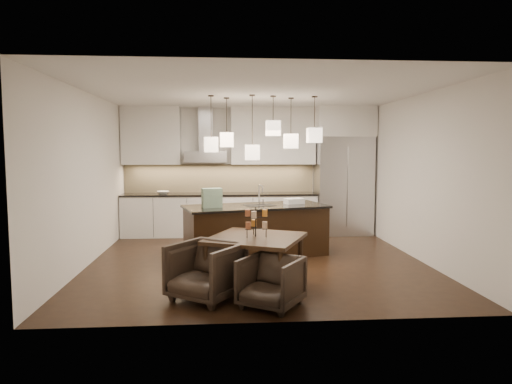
{
  "coord_description": "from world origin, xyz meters",
  "views": [
    {
      "loc": [
        -0.57,
        -7.51,
        1.86
      ],
      "look_at": [
        0.0,
        0.2,
        1.15
      ],
      "focal_mm": 32.0,
      "sensor_mm": 36.0,
      "label": 1
    }
  ],
  "objects": [
    {
      "name": "island_top",
      "position": [
        0.01,
        0.46,
        0.87
      ],
      "size": [
        2.68,
        1.65,
        0.04
      ],
      "primitive_type": "cube",
      "rotation": [
        0.0,
        0.0,
        0.26
      ],
      "color": "black",
      "rests_on": "island_body"
    },
    {
      "name": "armchair_right",
      "position": [
        -0.01,
        -2.27,
        0.3
      ],
      "size": [
        0.91,
        0.91,
        0.61
      ],
      "primitive_type": "imported",
      "rotation": [
        0.0,
        0.0,
        -0.58
      ],
      "color": "black",
      "rests_on": "floor"
    },
    {
      "name": "pendant_d",
      "position": [
        0.67,
        0.71,
        2.02
      ],
      "size": [
        0.24,
        0.24,
        0.26
      ],
      "primitive_type": "cube",
      "color": "beige",
      "rests_on": "ceiling"
    },
    {
      "name": "fridge_panel",
      "position": [
        2.1,
        2.38,
        2.47
      ],
      "size": [
        1.26,
        0.72,
        0.65
      ],
      "primitive_type": "cube",
      "color": "silver",
      "rests_on": "refrigerator"
    },
    {
      "name": "refrigerator",
      "position": [
        2.1,
        2.38,
        1.07
      ],
      "size": [
        1.2,
        0.72,
        2.15
      ],
      "primitive_type": "cube",
      "color": "#B7B7BA",
      "rests_on": "floor"
    },
    {
      "name": "lower_cabinets",
      "position": [
        -0.62,
        2.43,
        0.44
      ],
      "size": [
        4.21,
        0.62,
        0.88
      ],
      "primitive_type": "cube",
      "color": "silver",
      "rests_on": "floor"
    },
    {
      "name": "wall_right",
      "position": [
        2.76,
        0.0,
        1.4
      ],
      "size": [
        0.02,
        5.5,
        2.8
      ],
      "primitive_type": "cube",
      "color": "silver",
      "rests_on": "ground"
    },
    {
      "name": "food_container",
      "position": [
        0.73,
        0.67,
        0.94
      ],
      "size": [
        0.38,
        0.31,
        0.1
      ],
      "primitive_type": "cube",
      "rotation": [
        0.0,
        0.0,
        0.26
      ],
      "color": "silver",
      "rests_on": "island_top"
    },
    {
      "name": "candle_f",
      "position": [
        -0.16,
        -1.57,
        1.01
      ],
      "size": [
        0.09,
        0.09,
        0.09
      ],
      "primitive_type": "cylinder",
      "rotation": [
        0.0,
        0.0,
        -0.42
      ],
      "color": "#DAB48E",
      "rests_on": "candelabra"
    },
    {
      "name": "faucet",
      "position": [
        0.08,
        0.57,
        1.07
      ],
      "size": [
        0.15,
        0.25,
        0.37
      ],
      "primitive_type": null,
      "rotation": [
        0.0,
        0.0,
        0.26
      ],
      "color": "silver",
      "rests_on": "island_top"
    },
    {
      "name": "hood_canopy",
      "position": [
        -0.93,
        2.48,
        1.72
      ],
      "size": [
        0.9,
        0.52,
        0.24
      ],
      "primitive_type": "cube",
      "color": "#B7B7BA",
      "rests_on": "wall_back"
    },
    {
      "name": "candle_b",
      "position": [
        -0.14,
        -1.32,
        0.86
      ],
      "size": [
        0.09,
        0.09,
        0.09
      ],
      "primitive_type": "cylinder",
      "rotation": [
        0.0,
        0.0,
        -0.42
      ],
      "color": "orange",
      "rests_on": "candelabra"
    },
    {
      "name": "pendant_c",
      "position": [
        0.32,
        0.44,
        2.24
      ],
      "size": [
        0.24,
        0.24,
        0.26
      ],
      "primitive_type": "cube",
      "color": "beige",
      "rests_on": "ceiling"
    },
    {
      "name": "candelabra",
      "position": [
        -0.13,
        -1.45,
        0.9
      ],
      "size": [
        0.44,
        0.44,
        0.41
      ],
      "primitive_type": null,
      "rotation": [
        0.0,
        0.0,
        -0.42
      ],
      "color": "black",
      "rests_on": "dining_table"
    },
    {
      "name": "tote_bag",
      "position": [
        -0.75,
        0.21,
        1.05
      ],
      "size": [
        0.36,
        0.25,
        0.33
      ],
      "primitive_type": "cube",
      "rotation": [
        0.0,
        0.0,
        0.26
      ],
      "color": "#16532F",
      "rests_on": "island_top"
    },
    {
      "name": "island_body",
      "position": [
        0.01,
        0.46,
        0.42
      ],
      "size": [
        2.58,
        1.56,
        0.85
      ],
      "primitive_type": "cube",
      "rotation": [
        0.0,
        0.0,
        0.26
      ],
      "color": "black",
      "rests_on": "floor"
    },
    {
      "name": "candle_c",
      "position": [
        -0.23,
        -1.53,
        0.86
      ],
      "size": [
        0.09,
        0.09,
        0.09
      ],
      "primitive_type": "cylinder",
      "rotation": [
        0.0,
        0.0,
        -0.42
      ],
      "color": "#9E5331",
      "rests_on": "candelabra"
    },
    {
      "name": "pendant_f",
      "position": [
        -0.05,
        0.34,
        1.82
      ],
      "size": [
        0.24,
        0.24,
        0.26
      ],
      "primitive_type": "cube",
      "color": "beige",
      "rests_on": "ceiling"
    },
    {
      "name": "wall_left",
      "position": [
        -2.76,
        0.0,
        1.4
      ],
      "size": [
        0.02,
        5.5,
        2.8
      ],
      "primitive_type": "cube",
      "color": "silver",
      "rests_on": "ground"
    },
    {
      "name": "candle_a",
      "position": [
        -0.01,
        -1.5,
        0.86
      ],
      "size": [
        0.09,
        0.09,
        0.09
      ],
      "primitive_type": "cylinder",
      "rotation": [
        0.0,
        0.0,
        -0.42
      ],
      "color": "#DAB48E",
      "rests_on": "candelabra"
    },
    {
      "name": "pendant_a",
      "position": [
        -0.76,
        0.47,
        1.96
      ],
      "size": [
        0.24,
        0.24,
        0.26
      ],
      "primitive_type": "cube",
      "color": "beige",
      "rests_on": "ceiling"
    },
    {
      "name": "fruit_bowl",
      "position": [
        -1.85,
        2.38,
        0.95
      ],
      "size": [
        0.27,
        0.27,
        0.06
      ],
      "primitive_type": "imported",
      "rotation": [
        0.0,
        0.0,
        0.06
      ],
      "color": "silver",
      "rests_on": "countertop"
    },
    {
      "name": "ceiling",
      "position": [
        0.0,
        0.0,
        2.81
      ],
      "size": [
        5.5,
        5.5,
        0.02
      ],
      "primitive_type": "cube",
      "color": "white",
      "rests_on": "wall_back"
    },
    {
      "name": "candle_d",
      "position": [
        -0.0,
        -1.41,
        1.01
      ],
      "size": [
        0.09,
        0.09,
        0.09
      ],
      "primitive_type": "cylinder",
      "rotation": [
        0.0,
        0.0,
        -0.42
      ],
      "color": "orange",
      "rests_on": "candelabra"
    },
    {
      "name": "floor",
      "position": [
        0.0,
        0.0,
        -0.01
      ],
      "size": [
        5.5,
        5.5,
        0.02
      ],
      "primitive_type": "cube",
      "color": "black",
      "rests_on": "ground"
    },
    {
      "name": "backsplash",
      "position": [
        -0.62,
        2.73,
        1.24
      ],
      "size": [
        4.21,
        0.02,
        0.63
      ],
      "primitive_type": "cube",
      "color": "tan",
      "rests_on": "countertop"
    },
    {
      "name": "candle_e",
      "position": [
        -0.23,
        -1.38,
        1.01
      ],
      "size": [
        0.09,
        0.09,
        0.09
      ],
      "primitive_type": "cylinder",
      "rotation": [
        0.0,
        0.0,
        -0.42
      ],
      "color": "#9E5331",
      "rests_on": "candelabra"
    },
    {
      "name": "armchair_left",
      "position": [
        -0.79,
        -1.92,
        0.36
      ],
      "size": [
        1.09,
        1.09,
        0.72
      ],
      "primitive_type": "imported",
      "rotation": [
        0.0,
        0.0,
        -0.62
      ],
      "color": "black",
      "rests_on": "floor"
    },
    {
      "name": "pendant_e",
      "position": [
        1.05,
        0.46,
        2.12
      ],
      "size": [
        0.24,
        0.24,
        0.26
      ],
      "primitive_type": "cube",
      "color": "beige",
      "rests_on": "ceiling"
    },
    {
      "name": "wall_back",
      "position": [
        0.0,
        2.76,
        1.4
      ],
      "size": [
        5.5,
        0.02,
        2.8
      ],
      "primitive_type": "cube",
      "color": "silver",
      "rests_on": "ground"
    },
    {
      "name": "upper_cab_right",
      "position": [
        0.55,
        2.57,
        2.17
      ],
      "size": [
        1.85,
        0.35,
        1.25
      ],
      "primitive_type": "cube",
      "color": "silver",
      "rests_on": "wall_back"
    },
    {
      "name": "wall_front",
      "position": [
        0.0,
        -2.76,
        1.4
      ],
      "size": [
        5.5,
        0.02,
        2.8
      ],
      "primitive_type": "cube",
      "color": "silver",
      "rests_on": "ground"
    },
    {
      "name": "dining_table",
      "position": [
        -0.13,
        -1.45,
        0.35
      ],
      "size": [
        1.53,
        1.53,
        0.7
      ],
      "primitive_type": null,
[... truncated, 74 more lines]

